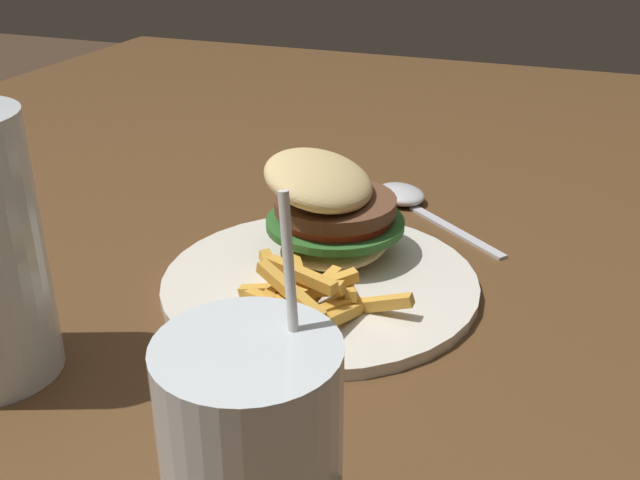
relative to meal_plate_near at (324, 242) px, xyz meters
The scene contains 4 objects.
dining_table 0.22m from the meal_plate_near, 79.74° to the left, with size 1.70×1.14×0.75m.
meal_plate_near is the anchor object (origin of this frame).
juice_glass 0.30m from the meal_plate_near, 166.41° to the right, with size 0.09×0.09×0.19m.
spoon 0.18m from the meal_plate_near, ahead, with size 0.14×0.16×0.02m.
Camera 1 is at (-0.57, -0.38, 1.06)m, focal length 42.00 mm.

